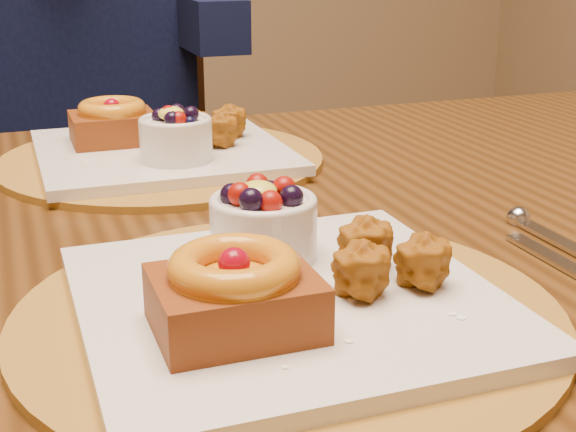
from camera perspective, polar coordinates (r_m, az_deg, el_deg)
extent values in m
cube|color=#351D09|center=(0.76, -5.61, -1.75)|extent=(1.60, 0.90, 0.04)
cylinder|color=#351D09|center=(1.53, 18.31, -7.05)|extent=(0.06, 0.06, 0.71)
cylinder|color=brown|center=(0.56, 0.03, -6.97)|extent=(0.38, 0.38, 0.01)
cube|color=silver|center=(0.55, 0.03, -6.04)|extent=(0.28, 0.28, 0.01)
cube|color=#4C1907|center=(0.50, -3.79, -6.19)|extent=(0.10, 0.08, 0.04)
torus|color=#B6710B|center=(0.49, -3.85, -3.59)|extent=(0.08, 0.08, 0.02)
sphere|color=maroon|center=(0.48, -3.86, -3.38)|extent=(0.02, 0.02, 0.02)
sphere|color=#9B550B|center=(0.59, 5.48, -2.09)|extent=(0.04, 0.04, 0.04)
sphere|color=#9B550B|center=(0.54, 5.18, -3.93)|extent=(0.04, 0.04, 0.04)
sphere|color=#9B550B|center=(0.56, 9.52, -3.26)|extent=(0.04, 0.04, 0.04)
cylinder|color=silver|center=(0.60, -1.75, -0.97)|extent=(0.08, 0.08, 0.05)
torus|color=silver|center=(0.60, -1.77, 1.07)|extent=(0.08, 0.08, 0.01)
ellipsoid|color=yellow|center=(0.59, -2.15, 1.76)|extent=(0.03, 0.03, 0.02)
cylinder|color=brown|center=(0.96, -8.97, 3.98)|extent=(0.38, 0.38, 0.01)
cube|color=silver|center=(0.96, -9.00, 4.56)|extent=(0.28, 0.28, 0.01)
cube|color=#4C1907|center=(0.98, -12.32, 6.15)|extent=(0.10, 0.08, 0.04)
torus|color=#B6710B|center=(0.98, -12.42, 7.51)|extent=(0.08, 0.08, 0.02)
sphere|color=maroon|center=(0.98, -12.42, 7.62)|extent=(0.02, 0.02, 0.02)
sphere|color=#9B550B|center=(0.95, -4.85, 6.00)|extent=(0.04, 0.04, 0.04)
sphere|color=#9B550B|center=(0.98, -6.81, 6.40)|extent=(0.04, 0.04, 0.04)
sphere|color=#9B550B|center=(0.99, -4.21, 6.63)|extent=(0.04, 0.04, 0.04)
cylinder|color=silver|center=(0.89, -7.97, 5.35)|extent=(0.08, 0.08, 0.04)
torus|color=silver|center=(0.88, -8.03, 6.75)|extent=(0.08, 0.08, 0.01)
ellipsoid|color=yellow|center=(0.88, -8.31, 7.23)|extent=(0.03, 0.03, 0.02)
cube|color=#B2B2B7|center=(0.69, 19.80, -2.98)|extent=(0.06, 0.17, 0.00)
cube|color=black|center=(1.72, -12.04, -1.60)|extent=(0.47, 0.47, 0.04)
cylinder|color=black|center=(1.67, -17.87, -10.95)|extent=(0.03, 0.03, 0.39)
cylinder|color=black|center=(1.65, -5.62, -10.48)|extent=(0.03, 0.03, 0.39)
cylinder|color=black|center=(1.98, -16.47, -5.96)|extent=(0.03, 0.03, 0.39)
cylinder|color=black|center=(1.96, -6.28, -5.50)|extent=(0.03, 0.03, 0.39)
cube|color=black|center=(1.84, -12.25, 6.59)|extent=(0.40, 0.10, 0.42)
cube|color=black|center=(1.60, -16.10, 14.13)|extent=(0.47, 0.24, 0.67)
cube|color=black|center=(1.52, -6.19, 13.68)|extent=(0.09, 0.33, 0.09)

